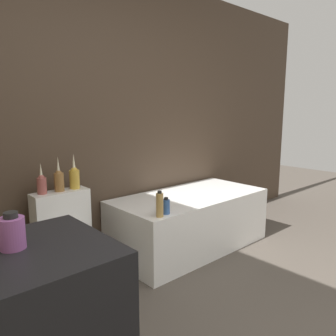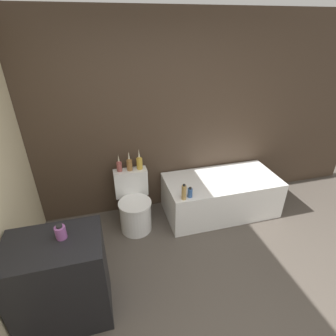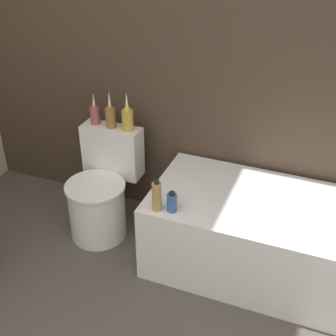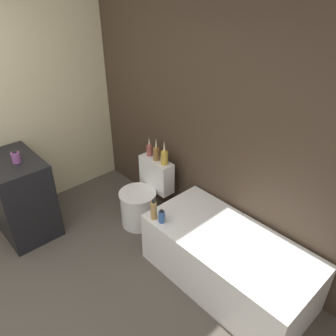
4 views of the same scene
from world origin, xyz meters
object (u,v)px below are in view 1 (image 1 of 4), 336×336
Objects in this scene: vase_gold at (42,183)px; vase_silver at (59,180)px; shampoo_bottle_tall at (160,205)px; soap_bottle_glass at (12,232)px; shampoo_bottle_short at (166,206)px; toilet at (75,252)px; vase_bronze at (74,177)px; bathtub at (190,220)px.

vase_silver is at bearing -4.17° from vase_gold.
soap_bottle_glass is at bearing -150.46° from shampoo_bottle_tall.
vase_silver is 1.30× the size of shampoo_bottle_tall.
toilet is at bearing 155.96° from shampoo_bottle_short.
soap_bottle_glass is 0.96× the size of shampoo_bottle_short.
shampoo_bottle_short is at bearing 28.68° from soap_bottle_glass.
vase_silver is at bearing -178.26° from vase_bronze.
toilet is (-1.23, 0.00, 0.04)m from bathtub.
soap_bottle_glass is 0.48× the size of vase_silver.
vase_bronze is (0.84, 1.25, -0.12)m from soap_bottle_glass.
soap_bottle_glass reaches higher than shampoo_bottle_tall.
bathtub is at bearing 26.88° from shampoo_bottle_short.
toilet is 3.57× the size of shampoo_bottle_tall.
shampoo_bottle_tall reaches higher than shampoo_bottle_short.
toilet reaches higher than bathtub.
soap_bottle_glass is 1.44m from vase_silver.
bathtub is 7.51× the size of shampoo_bottle_tall.
vase_silver is (0.71, 1.25, -0.12)m from soap_bottle_glass.
shampoo_bottle_short is at bearing -33.06° from vase_gold.
vase_silver is (0.00, 0.21, 0.53)m from toilet.
soap_bottle_glass is 1.60m from shampoo_bottle_short.
vase_gold is 0.90m from shampoo_bottle_tall.
toilet is at bearing 179.92° from bathtub.
vase_bronze reaches higher than vase_silver.
bathtub is at bearing 28.16° from soap_bottle_glass.
vase_gold reaches higher than shampoo_bottle_short.
shampoo_bottle_short is (0.79, -0.51, -0.22)m from vase_gold.
bathtub is at bearing -9.74° from vase_silver.
bathtub is 1.37m from vase_silver.
bathtub is 0.82m from shampoo_bottle_tall.
shampoo_bottle_short is (-0.57, -0.29, 0.33)m from bathtub.
vase_silver reaches higher than shampoo_bottle_tall.
soap_bottle_glass and vase_bronze have the same top height.
soap_bottle_glass is 0.46× the size of vase_bronze.
bathtub is 5.78× the size of vase_silver.
vase_bronze reaches higher than bathtub.
vase_bronze is at bearing 1.74° from vase_silver.
soap_bottle_glass is at bearing -119.56° from vase_silver.
soap_bottle_glass is (-0.71, -1.04, 0.65)m from toilet.
bathtub is 0.72m from shampoo_bottle_short.
soap_bottle_glass reaches higher than vase_silver.
toilet is 2.63× the size of vase_bronze.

